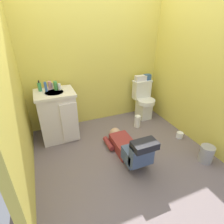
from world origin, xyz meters
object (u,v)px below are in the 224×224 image
object	(u,v)px
person_plumber	(129,147)
bottle_green	(56,86)
toilet	(143,100)
trash_can	(206,154)
bottle_pink	(50,85)
bottle_clear	(59,87)
toiletry_bag	(147,77)
tissue_box	(141,78)
bottle_blue	(46,87)
paper_towel_roll	(137,121)
soap_dispenser	(40,87)
vanity_cabinet	(58,115)
toilet_paper_roll	(180,135)
faucet	(52,86)

from	to	relation	value
person_plumber	bottle_green	bearing A→B (deg)	128.85
toilet	trash_can	bearing A→B (deg)	-84.70
bottle_pink	bottle_clear	world-z (taller)	bottle_pink
person_plumber	toiletry_bag	world-z (taller)	toiletry_bag
toiletry_bag	bottle_clear	bearing A→B (deg)	-175.99
person_plumber	tissue_box	world-z (taller)	tissue_box
toiletry_bag	bottle_blue	size ratio (longest dim) A/B	0.83
bottle_clear	paper_towel_roll	xyz separation A→B (m)	(1.28, -0.29, -0.76)
toilet	soap_dispenser	distance (m)	1.94
toilet	vanity_cabinet	world-z (taller)	vanity_cabinet
bottle_green	paper_towel_roll	world-z (taller)	bottle_green
toiletry_bag	soap_dispenser	distance (m)	1.98
bottle_clear	paper_towel_roll	world-z (taller)	bottle_clear
trash_can	toilet_paper_roll	xyz separation A→B (m)	(0.06, 0.59, -0.07)
person_plumber	toiletry_bag	size ratio (longest dim) A/B	8.59
toiletry_bag	bottle_blue	bearing A→B (deg)	-176.61
bottle_green	paper_towel_roll	size ratio (longest dim) A/B	0.62
toilet	bottle_blue	distance (m)	1.86
toilet	bottle_green	size ratio (longest dim) A/B	5.27
trash_can	soap_dispenser	bearing A→B (deg)	142.53
bottle_pink	paper_towel_roll	size ratio (longest dim) A/B	0.54
vanity_cabinet	paper_towel_roll	distance (m)	1.43
vanity_cabinet	toiletry_bag	world-z (taller)	toiletry_bag
tissue_box	trash_can	xyz separation A→B (m)	(0.18, -1.59, -0.68)
tissue_box	paper_towel_roll	size ratio (longest dim) A/B	0.96
tissue_box	toilet_paper_roll	distance (m)	1.27
vanity_cabinet	faucet	xyz separation A→B (m)	(-0.00, 0.15, 0.45)
trash_can	toilet_paper_roll	distance (m)	0.60
faucet	bottle_green	world-z (taller)	bottle_green
toilet	vanity_cabinet	distance (m)	1.68
faucet	soap_dispenser	bearing A→B (deg)	-173.99
toiletry_bag	bottle_green	world-z (taller)	bottle_green
toilet	bottle_clear	distance (m)	1.66
soap_dispenser	paper_towel_roll	size ratio (longest dim) A/B	0.73
bottle_pink	vanity_cabinet	bearing A→B (deg)	-75.60
bottle_blue	bottle_green	world-z (taller)	bottle_blue
vanity_cabinet	tissue_box	xyz separation A→B (m)	(1.63, 0.18, 0.38)
bottle_green	toilet_paper_roll	bearing A→B (deg)	-25.99
faucet	person_plumber	world-z (taller)	faucet
toiletry_bag	soap_dispenser	world-z (taller)	soap_dispenser
tissue_box	bottle_green	size ratio (longest dim) A/B	1.55
bottle_clear	trash_can	size ratio (longest dim) A/B	0.40
soap_dispenser	toilet_paper_roll	xyz separation A→B (m)	(2.07, -0.95, -0.84)
toiletry_bag	trash_can	size ratio (longest dim) A/B	0.50
toiletry_bag	soap_dispenser	bearing A→B (deg)	-178.54
soap_dispenser	trash_can	xyz separation A→B (m)	(2.01, -1.54, -0.76)
toiletry_bag	bottle_blue	world-z (taller)	bottle_blue
tissue_box	toiletry_bag	size ratio (longest dim) A/B	1.77
vanity_cabinet	bottle_clear	world-z (taller)	bottle_clear
bottle_green	trash_can	distance (m)	2.44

